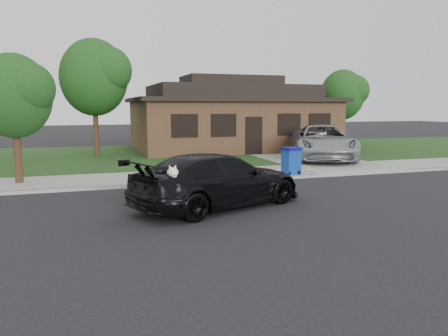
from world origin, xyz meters
name	(u,v)px	position (x,y,z in m)	size (l,w,h in m)	color
ground	(268,201)	(0.00, 0.00, 0.00)	(120.00, 120.00, 0.00)	black
sidewalk	(218,175)	(0.00, 5.00, 0.06)	(60.00, 3.00, 0.12)	gray
curb	(230,181)	(0.00, 3.50, 0.06)	(60.00, 0.12, 0.12)	gray
lawn	(177,155)	(0.00, 13.00, 0.07)	(60.00, 13.00, 0.13)	#193814
driveway	(293,156)	(6.00, 10.00, 0.07)	(4.50, 13.00, 0.14)	gray
sedan	(218,180)	(-1.66, -0.27, 0.77)	(5.73, 4.00, 1.54)	black
minivan	(322,142)	(6.59, 7.95, 1.03)	(2.95, 6.41, 1.78)	#A1A3A8
recycling_bin	(291,160)	(2.81, 3.99, 0.67)	(0.72, 0.74, 1.09)	navy
house	(231,118)	(4.00, 15.00, 2.13)	(12.60, 8.60, 4.65)	#422B1C
tree_0	(97,76)	(-4.34, 12.88, 4.48)	(3.78, 3.60, 6.34)	#332114
tree_1	(345,94)	(12.14, 14.40, 3.71)	(3.15, 3.00, 5.25)	#332114
tree_2	(17,95)	(-7.38, 5.11, 3.27)	(2.73, 2.60, 4.59)	#332114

